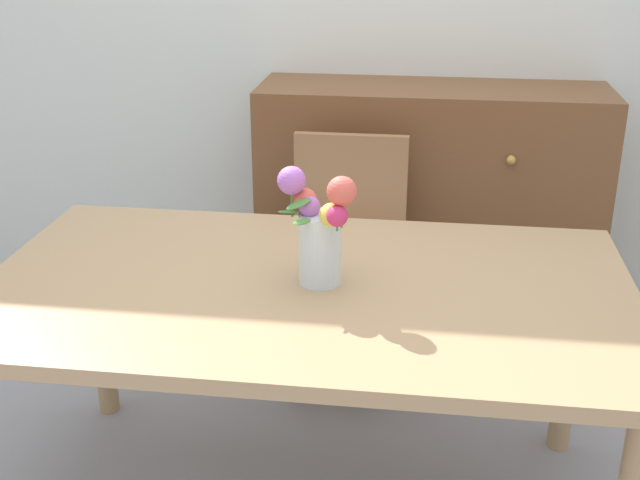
# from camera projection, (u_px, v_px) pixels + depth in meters

# --- Properties ---
(dining_table) EXTENTS (1.71, 0.99, 0.74)m
(dining_table) POSITION_uv_depth(u_px,v_px,m) (306.00, 311.00, 2.16)
(dining_table) COLOR tan
(dining_table) RESTS_ON ground_plane
(chair_far) EXTENTS (0.42, 0.42, 0.90)m
(chair_far) POSITION_uv_depth(u_px,v_px,m) (347.00, 242.00, 2.98)
(chair_far) COLOR #9E7047
(chair_far) RESTS_ON ground_plane
(dresser) EXTENTS (1.40, 0.47, 1.00)m
(dresser) POSITION_uv_depth(u_px,v_px,m) (428.00, 206.00, 3.40)
(dresser) COLOR brown
(dresser) RESTS_ON ground_plane
(flower_vase) EXTENTS (0.21, 0.17, 0.31)m
(flower_vase) POSITION_uv_depth(u_px,v_px,m) (319.00, 228.00, 2.07)
(flower_vase) COLOR silver
(flower_vase) RESTS_ON dining_table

